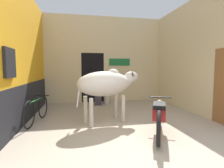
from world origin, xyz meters
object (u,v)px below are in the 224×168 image
(shopkeeper_seated, at_px, (98,89))
(bicycle, at_px, (37,110))
(plastic_stool, at_px, (107,98))
(motorcycle_near, at_px, (159,115))
(cow, at_px, (107,84))

(shopkeeper_seated, bearing_deg, bicycle, -132.30)
(bicycle, height_order, plastic_stool, bicycle)
(shopkeeper_seated, distance_m, plastic_stool, 0.62)
(bicycle, relative_size, shopkeeper_seated, 1.35)
(shopkeeper_seated, relative_size, plastic_stool, 2.84)
(motorcycle_near, height_order, shopkeeper_seated, shopkeeper_seated)
(motorcycle_near, bearing_deg, cow, 129.68)
(bicycle, xyz_separation_m, shopkeeper_seated, (1.98, 2.18, 0.29))
(motorcycle_near, distance_m, plastic_stool, 3.91)
(cow, height_order, motorcycle_near, cow)
(cow, bearing_deg, bicycle, 172.09)
(bicycle, distance_m, shopkeeper_seated, 2.96)
(shopkeeper_seated, bearing_deg, cow, -90.00)
(motorcycle_near, relative_size, plastic_stool, 4.08)
(cow, bearing_deg, plastic_stool, 81.05)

